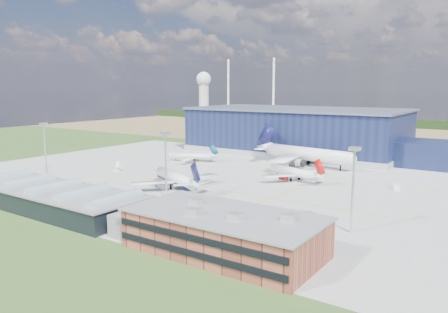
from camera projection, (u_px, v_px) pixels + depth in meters
ground at (197, 180)px, 181.68m from camera, size 600.00×600.00×0.00m
apron at (211, 176)px, 189.81m from camera, size 220.00×160.00×0.08m
farmland at (361, 134)px, 360.63m from camera, size 600.00×220.00×0.01m
treeline at (387, 123)px, 425.08m from camera, size 600.00×8.00×8.00m
horizon_dressing at (223, 91)px, 522.94m from camera, size 440.20×18.00×70.00m
hangar at (301, 133)px, 255.40m from camera, size 145.00×62.00×26.10m
ops_building at (224, 232)px, 101.31m from camera, size 46.00×23.00×10.90m
glass_concourse at (62, 199)px, 135.91m from camera, size 78.00×23.00×8.60m
light_mast_west at (45, 140)px, 188.47m from camera, size 2.60×2.60×23.00m
light_mast_center at (166, 154)px, 149.26m from camera, size 2.60×2.60×23.00m
light_mast_east at (353, 176)px, 112.85m from camera, size 2.60×2.60×23.00m
airliner_navy at (176, 172)px, 165.73m from camera, size 49.12×48.72×12.17m
airliner_red at (294, 167)px, 180.06m from camera, size 41.88×41.48×10.62m
airliner_widebody at (307, 147)px, 211.09m from camera, size 66.73×65.69×18.92m
airliner_regional at (191, 153)px, 225.55m from camera, size 35.52×35.21×8.88m
gse_tug_a at (149, 205)px, 139.30m from camera, size 3.54×4.37×1.58m
gse_van_a at (188, 182)px, 171.08m from camera, size 5.58×3.71×2.24m
gse_van_b at (395, 187)px, 163.71m from camera, size 4.59×5.30×2.24m
gse_cart_b at (279, 166)px, 208.11m from camera, size 3.37×2.42×1.38m
gse_van_c at (143, 204)px, 139.63m from camera, size 5.13×3.42×2.26m
airstair at (120, 168)px, 201.07m from camera, size 2.31×4.58×2.81m
car_a at (212, 219)px, 125.01m from camera, size 3.72×2.43×1.18m
car_b at (232, 208)px, 137.28m from camera, size 3.73×1.57×1.20m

